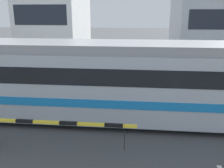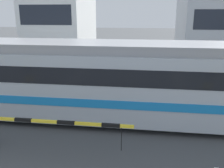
# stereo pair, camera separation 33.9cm
# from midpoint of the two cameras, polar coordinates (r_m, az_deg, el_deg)

# --- Properties ---
(rail_track_near) EXTENTS (50.00, 0.10, 0.08)m
(rail_track_near) POSITION_cam_midpoint_polar(r_m,az_deg,el_deg) (10.39, 0.54, -9.09)
(rail_track_near) COLOR gray
(rail_track_near) RESTS_ON ground_plane
(rail_track_far) EXTENTS (50.00, 0.10, 0.08)m
(rail_track_far) POSITION_cam_midpoint_polar(r_m,az_deg,el_deg) (11.70, 1.47, -6.14)
(rail_track_far) COLOR gray
(rail_track_far) RESTS_ON ground_plane
(commuter_train) EXTENTS (21.06, 2.99, 3.29)m
(commuter_train) POSITION_cam_midpoint_polar(r_m,az_deg,el_deg) (11.31, -15.29, 1.69)
(commuter_train) COLOR #ADB7C1
(commuter_train) RESTS_ON ground_plane
(crossing_barrier_near) EXTENTS (5.00, 0.20, 1.20)m
(crossing_barrier_near) POSITION_cam_midpoint_polar(r_m,az_deg,el_deg) (8.80, -17.41, -9.06)
(crossing_barrier_near) COLOR black
(crossing_barrier_near) RESTS_ON ground_plane
(crossing_barrier_far) EXTENTS (5.00, 0.20, 1.20)m
(crossing_barrier_far) POSITION_cam_midpoint_polar(r_m,az_deg,el_deg) (13.25, 12.90, -0.27)
(crossing_barrier_far) COLOR black
(crossing_barrier_far) RESTS_ON ground_plane
(building_left_of_street) EXTENTS (5.11, 7.52, 7.79)m
(building_left_of_street) POSITION_cam_midpoint_polar(r_m,az_deg,el_deg) (24.62, -11.12, 14.40)
(building_left_of_street) COLOR white
(building_left_of_street) RESTS_ON ground_plane
(building_right_of_street) EXTENTS (6.41, 7.52, 7.22)m
(building_right_of_street) POSITION_cam_midpoint_polar(r_m,az_deg,el_deg) (24.11, 23.44, 12.71)
(building_right_of_street) COLOR #B2B7BC
(building_right_of_street) RESTS_ON ground_plane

